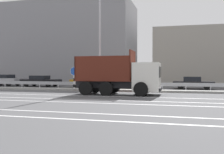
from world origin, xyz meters
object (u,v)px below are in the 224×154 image
at_px(parked_car_5, 131,82).
at_px(parked_car_3, 41,81).
at_px(median_road_sign, 74,78).
at_px(parked_car_4, 88,81).
at_px(parked_car_2, 5,80).
at_px(dump_truck, 128,78).
at_px(street_lamp_1, 99,30).
at_px(church_tower, 124,53).
at_px(parked_car_6, 193,83).

bearing_deg(parked_car_5, parked_car_3, 85.58).
bearing_deg(median_road_sign, parked_car_5, 44.63).
relative_size(parked_car_4, parked_car_5, 0.81).
relative_size(parked_car_2, parked_car_4, 1.05).
relative_size(dump_truck, street_lamp_1, 0.66).
bearing_deg(parked_car_3, median_road_sign, 52.11).
height_order(dump_truck, parked_car_5, dump_truck).
bearing_deg(median_road_sign, church_tower, 92.90).
distance_m(parked_car_2, parked_car_4, 11.27).
distance_m(street_lamp_1, parked_car_2, 16.01).
xyz_separation_m(parked_car_2, church_tower, (10.13, 23.88, 4.95)).
xyz_separation_m(street_lamp_1, parked_car_3, (-9.11, 5.53, -4.87)).
bearing_deg(dump_truck, median_road_sign, -119.47).
height_order(median_road_sign, church_tower, church_tower).
xyz_separation_m(parked_car_5, parked_car_6, (6.40, 0.44, -0.01)).
bearing_deg(parked_car_5, street_lamp_1, 156.13).
xyz_separation_m(median_road_sign, street_lamp_1, (2.59, -0.37, 4.34)).
bearing_deg(median_road_sign, parked_car_2, 155.63).
xyz_separation_m(street_lamp_1, parked_car_5, (2.04, 4.94, -4.88)).
bearing_deg(church_tower, dump_truck, -77.22).
relative_size(street_lamp_1, parked_car_3, 2.14).
height_order(parked_car_3, parked_car_5, parked_car_3).
distance_m(parked_car_3, parked_car_4, 6.20).
height_order(median_road_sign, parked_car_2, median_road_sign).
distance_m(dump_truck, parked_car_2, 19.42).
height_order(parked_car_3, parked_car_4, parked_car_4).
distance_m(parked_car_2, parked_car_3, 5.08).
distance_m(dump_truck, street_lamp_1, 6.10).
bearing_deg(parked_car_3, parked_car_4, 86.71).
xyz_separation_m(parked_car_3, parked_car_4, (6.18, -0.40, 0.02)).
height_order(dump_truck, parked_car_6, dump_truck).
bearing_deg(street_lamp_1, parked_car_3, 148.77).
xyz_separation_m(parked_car_4, parked_car_5, (4.97, -0.18, -0.03)).
bearing_deg(median_road_sign, dump_truck, -28.79).
xyz_separation_m(dump_truck, median_road_sign, (-5.86, 3.22, -0.05)).
height_order(dump_truck, church_tower, church_tower).
relative_size(parked_car_5, parked_car_6, 1.14).
bearing_deg(dump_truck, parked_car_2, -116.57).
relative_size(street_lamp_1, parked_car_5, 2.13).
relative_size(street_lamp_1, parked_car_2, 2.49).
bearing_deg(parked_car_6, church_tower, -148.21).
xyz_separation_m(street_lamp_1, parked_car_2, (-14.19, 5.62, -4.82)).
relative_size(dump_truck, parked_car_3, 1.41).
xyz_separation_m(dump_truck, parked_car_5, (-1.23, 7.79, -0.59)).
bearing_deg(street_lamp_1, church_tower, 97.84).
height_order(median_road_sign, parked_car_4, median_road_sign).
height_order(street_lamp_1, parked_car_6, street_lamp_1).
bearing_deg(parked_car_4, parked_car_5, 87.88).
bearing_deg(parked_car_2, parked_car_4, -92.24).
bearing_deg(parked_car_5, parked_car_6, -87.42).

